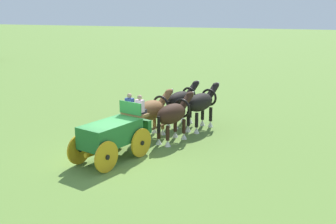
{
  "coord_description": "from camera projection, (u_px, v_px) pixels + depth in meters",
  "views": [
    {
      "loc": [
        -15.07,
        -7.62,
        6.42
      ],
      "look_at": [
        4.22,
        -1.15,
        1.2
      ],
      "focal_mm": 44.29,
      "sensor_mm": 36.0,
      "label": 1
    }
  ],
  "objects": [
    {
      "name": "ground_plane",
      "position": [
        112.0,
        160.0,
        17.78
      ],
      "size": [
        220.0,
        220.0,
        0.0
      ],
      "primitive_type": "plane",
      "color": "olive"
    },
    {
      "name": "show_wagon",
      "position": [
        114.0,
        133.0,
        17.63
      ],
      "size": [
        5.67,
        2.58,
        2.62
      ],
      "color": "#236B2D",
      "rests_on": "ground"
    },
    {
      "name": "draft_horse_rear_near",
      "position": [
        152.0,
        111.0,
        20.71
      ],
      "size": [
        2.92,
        1.5,
        2.21
      ],
      "color": "brown",
      "rests_on": "ground"
    },
    {
      "name": "draft_horse_rear_off",
      "position": [
        173.0,
        114.0,
        19.98
      ],
      "size": [
        2.95,
        1.49,
        2.22
      ],
      "color": "#331E14",
      "rests_on": "ground"
    },
    {
      "name": "draft_horse_lead_near",
      "position": [
        181.0,
        100.0,
        22.76
      ],
      "size": [
        3.0,
        1.43,
        2.26
      ],
      "color": "black",
      "rests_on": "ground"
    },
    {
      "name": "draft_horse_lead_off",
      "position": [
        201.0,
        103.0,
        22.0
      ],
      "size": [
        3.04,
        1.5,
        2.3
      ],
      "color": "black",
      "rests_on": "ground"
    }
  ]
}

